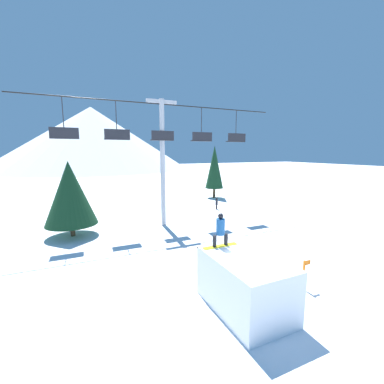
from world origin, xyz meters
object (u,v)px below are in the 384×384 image
(pine_tree_near, at_px, (70,193))
(distant_skier, at_px, (217,203))
(snowboarder, at_px, (220,230))
(snow_ramp, at_px, (245,284))
(trail_marker, at_px, (304,274))

(pine_tree_near, xyz_separation_m, distant_skier, (13.72, 3.19, -2.45))
(snowboarder, relative_size, pine_tree_near, 0.29)
(snow_ramp, distance_m, pine_tree_near, 13.79)
(pine_tree_near, distance_m, trail_marker, 15.44)
(snow_ramp, height_order, distant_skier, snow_ramp)
(snowboarder, height_order, pine_tree_near, pine_tree_near)
(trail_marker, bearing_deg, snow_ramp, -178.37)
(snow_ramp, distance_m, snowboarder, 2.26)
(snowboarder, bearing_deg, trail_marker, -20.91)
(snowboarder, height_order, distant_skier, snowboarder)
(trail_marker, height_order, distant_skier, trail_marker)
(pine_tree_near, bearing_deg, snow_ramp, -63.95)
(snowboarder, height_order, trail_marker, snowboarder)
(snowboarder, distance_m, pine_tree_near, 12.26)
(pine_tree_near, bearing_deg, snowboarder, -62.13)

